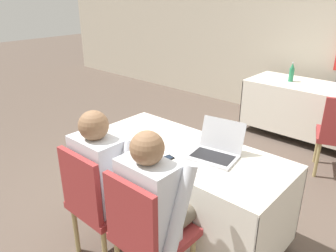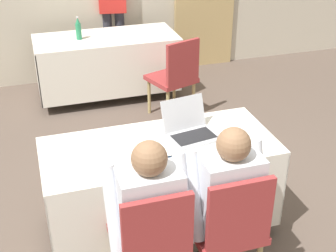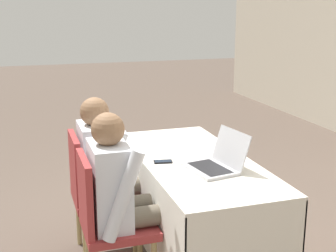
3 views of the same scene
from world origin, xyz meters
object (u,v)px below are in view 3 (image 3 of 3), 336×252
at_px(chair_near_right, 107,218).
at_px(cell_phone, 163,162).
at_px(person_white_shirt, 122,192).
at_px(laptop, 216,163).
at_px(person_checkered_shirt, 108,167).
at_px(chair_near_left, 94,189).

bearing_deg(chair_near_right, cell_phone, -61.47).
bearing_deg(person_white_shirt, laptop, -90.16).
bearing_deg(cell_phone, person_checkered_shirt, -117.27).
height_order(laptop, chair_near_right, laptop).
distance_m(chair_near_left, chair_near_right, 0.49).
distance_m(cell_phone, chair_near_right, 0.56).
distance_m(cell_phone, chair_near_left, 0.56).
height_order(laptop, person_white_shirt, person_white_shirt).
bearing_deg(chair_near_right, laptop, -90.14).
height_order(cell_phone, person_white_shirt, person_white_shirt).
bearing_deg(person_checkered_shirt, chair_near_left, 90.00).
distance_m(chair_near_left, person_white_shirt, 0.53).
xyz_separation_m(laptop, chair_near_left, (-0.49, -0.72, -0.29)).
xyz_separation_m(cell_phone, chair_near_left, (-0.25, -0.44, -0.24)).
bearing_deg(person_checkered_shirt, laptop, -128.48).
relative_size(laptop, chair_near_right, 0.43).
bearing_deg(chair_near_left, chair_near_right, -180.00).
xyz_separation_m(laptop, person_checkered_shirt, (-0.49, -0.62, -0.13)).
xyz_separation_m(laptop, chair_near_right, (-0.00, -0.72, -0.29)).
distance_m(laptop, cell_phone, 0.38).
bearing_deg(person_white_shirt, cell_phone, -54.56).
distance_m(chair_near_right, person_checkered_shirt, 0.53).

